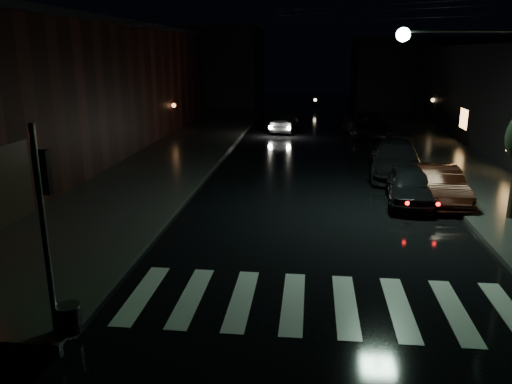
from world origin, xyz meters
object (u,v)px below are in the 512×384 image
(parked_car_a, at_px, (410,186))
(parked_car_c, at_px, (396,159))
(oncoming_car, at_px, (285,122))
(parked_car_b, at_px, (439,185))
(parked_car_d, at_px, (367,125))

(parked_car_a, bearing_deg, parked_car_c, 94.22)
(oncoming_car, bearing_deg, parked_car_a, 113.49)
(oncoming_car, bearing_deg, parked_car_b, 117.22)
(parked_car_a, height_order, oncoming_car, parked_car_a)
(oncoming_car, bearing_deg, parked_car_c, 119.86)
(parked_car_c, xyz_separation_m, oncoming_car, (-5.84, 12.65, -0.11))
(parked_car_a, bearing_deg, oncoming_car, 114.73)
(parked_car_b, height_order, oncoming_car, parked_car_b)
(parked_car_c, xyz_separation_m, parked_car_d, (-0.19, 11.43, -0.03))
(parked_car_a, distance_m, oncoming_car, 17.98)
(parked_car_a, distance_m, parked_car_d, 15.85)
(parked_car_c, bearing_deg, parked_car_a, -85.53)
(parked_car_b, distance_m, parked_car_d, 15.58)
(parked_car_c, distance_m, oncoming_car, 13.93)
(parked_car_b, distance_m, oncoming_car, 18.08)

